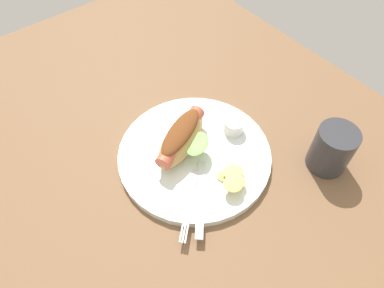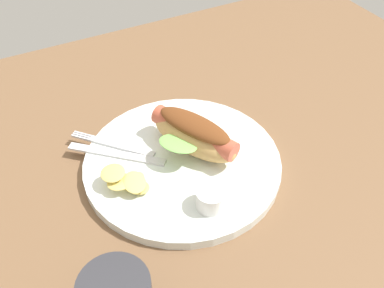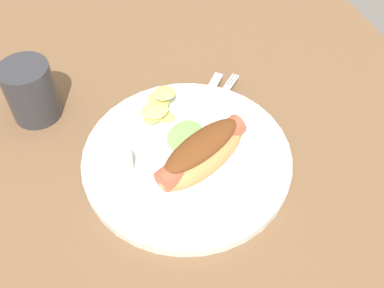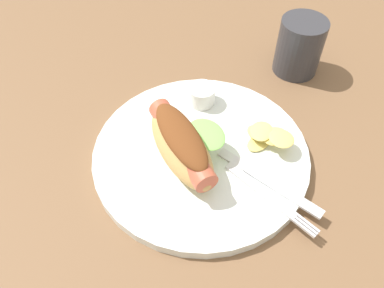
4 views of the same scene
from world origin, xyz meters
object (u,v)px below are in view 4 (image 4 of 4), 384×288
Objects in this scene: plate at (201,155)px; drinking_cup at (299,46)px; sauce_ramekin at (202,95)px; hot_dog at (182,144)px; fork at (267,196)px; knife at (268,182)px; chips_pile at (268,137)px.

plate is 3.20× the size of drinking_cup.
plate is at bearing -93.11° from sauce_ramekin.
drinking_cup is at bearing 111.22° from hot_dog.
plate is 11.23cm from fork.
chips_pile is at bearing 124.88° from knife.
hot_dog is at bearing -163.45° from fork.
fork is at bearing -43.27° from plate.
drinking_cup is at bearing 118.94° from fork.
fork is at bearing 34.30° from hot_dog.
knife is 2.24× the size of chips_pile.
knife is 26.43cm from drinking_cup.
sauce_ramekin is at bearing 86.89° from plate.
hot_dog is 11.60cm from sauce_ramekin.
drinking_cup reaches higher than chips_pile.
hot_dog is 12.39cm from knife.
chips_pile is at bearing -113.42° from drinking_cup.
hot_dog is 1.41× the size of fork.
sauce_ramekin is 0.36× the size of fork.
knife is at bearing 44.28° from hot_dog.
fork is at bearing -97.82° from chips_pile.
hot_dog is at bearing -168.12° from chips_pile.
drinking_cup is (8.57, 24.83, 2.95)cm from knife.
sauce_ramekin is 0.59× the size of chips_pile.
chips_pile is 0.74× the size of drinking_cup.
hot_dog is 2.29× the size of chips_pile.
drinking_cup is at bearing 29.71° from sauce_ramekin.
drinking_cup is (9.03, 26.98, 2.93)cm from fork.
hot_dog is 1.02× the size of knife.
hot_dog is 12.89cm from fork.
knife reaches higher than plate.
fork is at bearing -66.46° from sauce_ramekin.
plate is 9.69cm from chips_pile.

